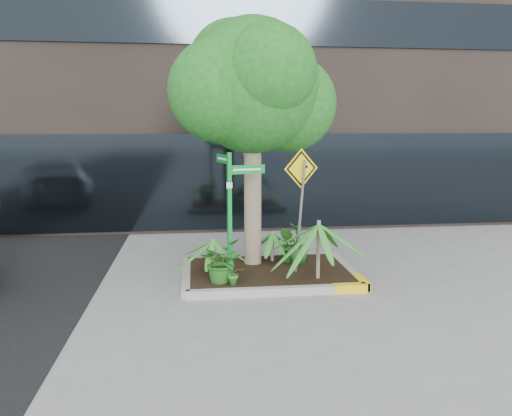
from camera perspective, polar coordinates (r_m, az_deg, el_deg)
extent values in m
plane|color=gray|center=(9.58, 0.52, -8.43)|extent=(80.00, 80.00, 0.00)
cube|color=#9E9E99|center=(10.91, 0.60, -5.76)|extent=(3.20, 0.15, 0.15)
cube|color=#9E9E99|center=(8.83, 2.52, -9.51)|extent=(3.20, 0.15, 0.15)
cube|color=#9E9E99|center=(9.77, -7.95, -7.70)|extent=(0.15, 2.20, 0.15)
cube|color=#9E9E99|center=(10.22, 10.44, -7.00)|extent=(0.15, 2.20, 0.15)
cube|color=yellow|center=(9.13, 10.69, -9.03)|extent=(0.60, 0.17, 0.15)
cube|color=black|center=(9.85, 1.46, -7.19)|extent=(3.05, 2.05, 0.06)
cylinder|color=gray|center=(9.99, -0.38, 1.91)|extent=(0.35, 0.35, 3.26)
cylinder|color=gray|center=(9.92, 0.25, 8.77)|extent=(0.62, 0.17, 1.06)
sphere|color=#1A5618|center=(9.93, -0.39, 13.79)|extent=(2.60, 2.60, 2.60)
sphere|color=#1A5618|center=(10.35, 3.67, 11.79)|extent=(1.95, 1.95, 1.95)
sphere|color=#1A5618|center=(9.65, -4.18, 13.24)|extent=(1.95, 1.95, 1.95)
sphere|color=#1A5618|center=(9.34, 1.46, 15.39)|extent=(1.74, 1.74, 1.74)
sphere|color=#1A5618|center=(10.48, -2.59, 15.94)|extent=(1.84, 1.84, 1.84)
cylinder|color=gray|center=(9.24, 7.13, -4.72)|extent=(0.07, 0.07, 1.08)
cylinder|color=gray|center=(9.49, -4.89, -5.51)|extent=(0.07, 0.07, 0.69)
cylinder|color=gray|center=(10.37, 1.88, -4.36)|extent=(0.07, 0.07, 0.63)
imported|color=#235D1A|center=(9.00, -4.19, -6.11)|extent=(0.92, 0.92, 0.76)
imported|color=#1C601F|center=(10.26, 4.82, -3.97)|extent=(0.54, 0.54, 0.82)
imported|color=#2D7323|center=(8.86, -2.61, -6.75)|extent=(0.44, 0.44, 0.64)
imported|color=#255819|center=(10.28, 3.71, -4.21)|extent=(0.45, 0.45, 0.73)
cube|color=#0D8F31|center=(8.92, -3.04, -1.59)|extent=(0.09, 0.09, 2.47)
cube|color=#0D8F31|center=(8.90, -1.05, 4.43)|extent=(0.67, 0.20, 0.16)
cube|color=#0D8F31|center=(9.09, -3.80, 5.63)|extent=(0.20, 0.67, 0.16)
cube|color=white|center=(8.89, -1.04, 4.42)|extent=(0.51, 0.14, 0.04)
cube|color=white|center=(9.09, -3.89, 5.63)|extent=(0.14, 0.51, 0.04)
cube|color=white|center=(8.77, -3.06, 2.60)|extent=(0.10, 0.03, 0.11)
cylinder|color=slate|center=(9.34, 5.06, -1.09)|extent=(0.16, 0.30, 2.17)
cube|color=yellow|center=(9.19, 5.18, 4.52)|extent=(0.68, 0.30, 0.73)
cube|color=black|center=(9.17, 5.19, 4.51)|extent=(0.60, 0.25, 0.65)
cube|color=yellow|center=(9.17, 5.20, 4.51)|extent=(0.51, 0.22, 0.55)
cube|color=black|center=(9.16, 5.14, 4.44)|extent=(0.16, 0.07, 0.10)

